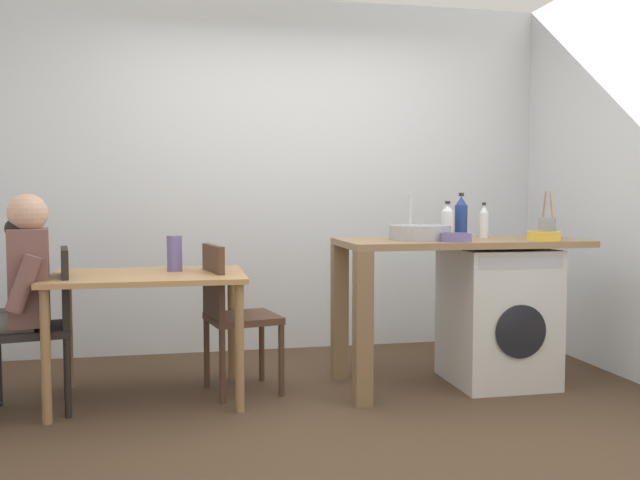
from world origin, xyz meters
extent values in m
plane|color=#4C3826|center=(0.00, 0.00, 0.00)|extent=(5.46, 5.46, 0.00)
cube|color=silver|center=(0.00, 1.75, 1.35)|extent=(4.60, 0.10, 2.70)
cube|color=tan|center=(-0.92, 0.56, 0.72)|extent=(1.10, 0.76, 0.03)
cylinder|color=#977045|center=(-1.42, 0.23, 0.35)|extent=(0.05, 0.05, 0.71)
cylinder|color=#977045|center=(-0.42, 0.23, 0.35)|extent=(0.05, 0.05, 0.71)
cylinder|color=#977045|center=(-1.42, 0.89, 0.35)|extent=(0.05, 0.05, 0.71)
cylinder|color=#977045|center=(-0.42, 0.89, 0.35)|extent=(0.05, 0.05, 0.71)
cube|color=black|center=(-1.54, 0.46, 0.45)|extent=(0.47, 0.47, 0.04)
cube|color=black|center=(-1.36, 0.49, 0.68)|extent=(0.10, 0.38, 0.45)
cylinder|color=black|center=(-1.33, 0.32, 0.23)|extent=(0.04, 0.04, 0.45)
cylinder|color=black|center=(-1.40, 0.67, 0.23)|extent=(0.04, 0.04, 0.45)
cube|color=#4C3323|center=(-0.37, 0.61, 0.45)|extent=(0.48, 0.48, 0.04)
cube|color=#4C3323|center=(-0.55, 0.57, 0.68)|extent=(0.12, 0.38, 0.45)
cylinder|color=#4C3323|center=(-0.24, 0.83, 0.23)|extent=(0.04, 0.04, 0.45)
cylinder|color=#4C3323|center=(-0.16, 0.47, 0.23)|extent=(0.04, 0.04, 0.45)
cylinder|color=#4C3323|center=(-0.59, 0.75, 0.23)|extent=(0.04, 0.04, 0.45)
cylinder|color=#4C3323|center=(-0.51, 0.40, 0.23)|extent=(0.04, 0.04, 0.45)
cube|color=brown|center=(-1.54, 0.46, 0.75)|extent=(0.26, 0.37, 0.52)
cylinder|color=brown|center=(-1.52, 0.25, 0.74)|extent=(0.20, 0.12, 0.31)
cylinder|color=brown|center=(-1.60, 0.66, 0.74)|extent=(0.20, 0.12, 0.31)
sphere|color=tan|center=(-1.54, 0.46, 1.09)|extent=(0.21, 0.21, 0.21)
sphere|color=black|center=(-1.60, 0.45, 1.01)|extent=(0.12, 0.12, 0.12)
cube|color=olive|center=(0.97, 0.50, 0.90)|extent=(1.50, 0.68, 0.04)
cube|color=brown|center=(0.27, 0.21, 0.44)|extent=(0.10, 0.10, 0.88)
cube|color=brown|center=(0.27, 0.79, 0.44)|extent=(0.10, 0.10, 0.88)
cube|color=silver|center=(1.23, 0.50, 0.43)|extent=(0.60, 0.60, 0.86)
cylinder|color=black|center=(1.23, 0.19, 0.39)|extent=(0.32, 0.02, 0.32)
cube|color=#B2B2B7|center=(1.23, 0.20, 0.80)|extent=(0.54, 0.01, 0.08)
cylinder|color=#9EA0A5|center=(0.71, 0.50, 0.97)|extent=(0.38, 0.38, 0.09)
cylinder|color=#B2B2B7|center=(0.71, 0.68, 1.06)|extent=(0.02, 0.02, 0.28)
cylinder|color=silver|center=(0.96, 0.66, 1.01)|extent=(0.08, 0.08, 0.17)
cone|color=silver|center=(0.96, 0.66, 1.12)|extent=(0.07, 0.07, 0.05)
cylinder|color=#262626|center=(0.96, 0.66, 1.15)|extent=(0.03, 0.03, 0.02)
cylinder|color=navy|center=(1.07, 0.71, 1.03)|extent=(0.08, 0.08, 0.21)
cone|color=navy|center=(1.07, 0.71, 1.16)|extent=(0.07, 0.07, 0.06)
cylinder|color=#262626|center=(1.07, 0.71, 1.20)|extent=(0.03, 0.03, 0.02)
cylinder|color=silver|center=(1.19, 0.62, 1.00)|extent=(0.06, 0.06, 0.16)
cone|color=silver|center=(1.19, 0.62, 1.11)|extent=(0.05, 0.05, 0.05)
cylinder|color=#262626|center=(1.19, 0.62, 1.14)|extent=(0.02, 0.02, 0.02)
cylinder|color=slate|center=(0.86, 0.30, 0.95)|extent=(0.18, 0.18, 0.05)
cylinder|color=#3D375B|center=(0.86, 0.30, 0.96)|extent=(0.15, 0.15, 0.03)
cylinder|color=gray|center=(1.60, 0.55, 0.99)|extent=(0.11, 0.11, 0.13)
cylinder|color=#99724C|center=(1.58, 0.56, 1.13)|extent=(0.01, 0.04, 0.18)
cylinder|color=#99724C|center=(1.62, 0.53, 1.13)|extent=(0.01, 0.05, 0.18)
cylinder|color=gold|center=(1.42, 0.28, 0.95)|extent=(0.20, 0.20, 0.05)
cylinder|color=olive|center=(1.42, 0.28, 0.96)|extent=(0.16, 0.16, 0.03)
cylinder|color=slate|center=(-0.77, 0.66, 0.85)|extent=(0.09, 0.09, 0.21)
cube|color=#B2B2B7|center=(0.92, 0.40, 0.92)|extent=(0.15, 0.06, 0.01)
cube|color=#262628|center=(0.92, 0.40, 0.92)|extent=(0.15, 0.06, 0.01)
camera|label=1|loc=(-0.69, -3.33, 1.17)|focal=36.79mm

